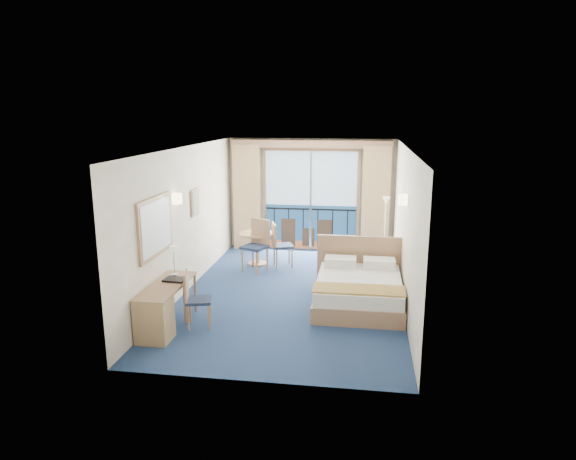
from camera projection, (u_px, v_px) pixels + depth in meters
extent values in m
plane|color=navy|center=(292.00, 293.00, 9.60)|extent=(6.50, 6.50, 0.00)
cube|color=beige|center=(311.00, 195.00, 12.43)|extent=(4.00, 0.02, 2.70)
cube|color=beige|center=(255.00, 280.00, 6.15)|extent=(4.00, 0.02, 2.70)
cube|color=beige|center=(186.00, 220.00, 9.58)|extent=(0.02, 6.50, 2.70)
cube|color=beige|center=(406.00, 227.00, 9.00)|extent=(0.02, 6.50, 2.70)
cube|color=white|center=(292.00, 147.00, 8.98)|extent=(4.00, 6.50, 0.02)
cube|color=navy|center=(310.00, 227.00, 12.57)|extent=(2.20, 0.02, 1.08)
cube|color=#A7C4DC|center=(311.00, 178.00, 12.30)|extent=(2.20, 0.02, 1.32)
cube|color=#9E5731|center=(310.00, 245.00, 12.68)|extent=(2.20, 0.02, 0.20)
cube|color=black|center=(311.00, 209.00, 12.47)|extent=(2.20, 0.02, 0.04)
cube|color=#A17E57|center=(311.00, 149.00, 12.14)|extent=(2.36, 0.03, 0.12)
cube|color=#A17E57|center=(264.00, 200.00, 12.59)|extent=(0.06, 0.03, 2.40)
cube|color=#A17E57|center=(359.00, 202.00, 12.26)|extent=(0.06, 0.03, 2.40)
cube|color=silver|center=(311.00, 201.00, 12.42)|extent=(0.05, 0.02, 2.40)
cube|color=#39271A|center=(325.00, 234.00, 12.55)|extent=(0.35, 0.02, 0.70)
cube|color=#39271A|center=(288.00, 232.00, 12.68)|extent=(0.35, 0.02, 0.70)
cube|color=#39271A|center=(308.00, 237.00, 12.63)|extent=(0.30, 0.02, 0.45)
cube|color=black|center=(274.00, 226.00, 12.70)|extent=(0.02, 0.01, 0.90)
cube|color=black|center=(289.00, 227.00, 12.65)|extent=(0.02, 0.01, 0.90)
cube|color=black|center=(303.00, 227.00, 12.60)|extent=(0.03, 0.01, 0.90)
cube|color=black|center=(318.00, 227.00, 12.55)|extent=(0.03, 0.01, 0.90)
cube|color=black|center=(332.00, 228.00, 12.49)|extent=(0.02, 0.01, 0.90)
cube|color=black|center=(347.00, 228.00, 12.44)|extent=(0.02, 0.01, 0.90)
cube|color=tan|center=(247.00, 198.00, 12.49)|extent=(0.65, 0.22, 2.55)
cube|color=tan|center=(376.00, 201.00, 12.05)|extent=(0.65, 0.22, 2.55)
cube|color=#A17E57|center=(311.00, 144.00, 12.00)|extent=(3.80, 0.25, 0.18)
cube|color=#A17E57|center=(155.00, 227.00, 8.08)|extent=(0.04, 1.25, 0.95)
cube|color=silver|center=(157.00, 227.00, 8.08)|extent=(0.01, 1.12, 0.82)
cube|color=#A17E57|center=(195.00, 202.00, 9.95)|extent=(0.03, 0.42, 0.52)
cube|color=gray|center=(196.00, 202.00, 9.95)|extent=(0.01, 0.34, 0.44)
cylinder|color=#FFEBB2|center=(177.00, 199.00, 8.88)|extent=(0.18, 0.18, 0.18)
cylinder|color=#FFEBB2|center=(404.00, 200.00, 8.76)|extent=(0.18, 0.18, 0.18)
cube|color=#A17E57|center=(358.00, 299.00, 8.93)|extent=(1.49, 1.87, 0.28)
cube|color=silver|center=(359.00, 285.00, 8.88)|extent=(1.44, 1.81, 0.23)
cube|color=#B18144|center=(359.00, 289.00, 8.26)|extent=(1.47, 0.51, 0.03)
cube|color=silver|center=(341.00, 262.00, 9.53)|extent=(0.58, 0.37, 0.17)
cube|color=silver|center=(379.00, 263.00, 9.43)|extent=(0.58, 0.37, 0.17)
cube|color=#A17E57|center=(360.00, 262.00, 9.79)|extent=(1.63, 0.06, 1.03)
cube|color=#A38356|center=(388.00, 269.00, 10.26)|extent=(0.38, 0.37, 0.50)
cube|color=beige|center=(387.00, 255.00, 10.18)|extent=(0.20, 0.17, 0.08)
imported|color=#4D525E|center=(371.00, 254.00, 11.08)|extent=(0.81, 0.83, 0.62)
cylinder|color=silver|center=(384.00, 259.00, 11.82)|extent=(0.20, 0.20, 0.03)
cylinder|color=silver|center=(385.00, 230.00, 11.66)|extent=(0.02, 0.02, 1.37)
cone|color=#F4E8CF|center=(386.00, 200.00, 11.51)|extent=(0.18, 0.18, 0.16)
cube|color=#A17E57|center=(166.00, 286.00, 7.97)|extent=(0.51, 1.48, 0.04)
cube|color=#A38356|center=(154.00, 320.00, 7.56)|extent=(0.48, 0.44, 0.66)
cylinder|color=#A17E57|center=(158.00, 302.00, 8.26)|extent=(0.05, 0.05, 0.66)
cylinder|color=#A17E57|center=(185.00, 303.00, 8.19)|extent=(0.05, 0.05, 0.66)
cylinder|color=#A17E57|center=(170.00, 291.00, 8.75)|extent=(0.05, 0.05, 0.66)
cylinder|color=#A17E57|center=(195.00, 293.00, 8.69)|extent=(0.05, 0.05, 0.66)
cube|color=#1D2945|center=(199.00, 300.00, 8.04)|extent=(0.47, 0.47, 0.05)
cube|color=#A17E57|center=(186.00, 286.00, 7.97)|extent=(0.13, 0.39, 0.46)
cylinder|color=#A17E57|center=(209.00, 317.00, 7.96)|extent=(0.03, 0.03, 0.42)
cylinder|color=#A17E57|center=(210.00, 310.00, 8.26)|extent=(0.03, 0.03, 0.42)
cylinder|color=#A17E57|center=(188.00, 318.00, 7.93)|extent=(0.03, 0.03, 0.42)
cylinder|color=#A17E57|center=(190.00, 310.00, 8.23)|extent=(0.03, 0.03, 0.42)
cube|color=black|center=(175.00, 280.00, 8.17)|extent=(0.36, 0.28, 0.03)
cylinder|color=silver|center=(175.00, 275.00, 8.36)|extent=(0.13, 0.13, 0.02)
cylinder|color=silver|center=(174.00, 262.00, 8.32)|extent=(0.02, 0.02, 0.44)
cone|color=#F4E8CF|center=(173.00, 249.00, 8.27)|extent=(0.12, 0.12, 0.11)
cylinder|color=#A17E57|center=(257.00, 234.00, 11.29)|extent=(0.79, 0.79, 0.04)
cylinder|color=#A17E57|center=(257.00, 249.00, 11.37)|extent=(0.08, 0.08, 0.69)
cylinder|color=#A17E57|center=(258.00, 263.00, 11.44)|extent=(0.43, 0.43, 0.03)
cube|color=#1D2945|center=(283.00, 246.00, 11.17)|extent=(0.53, 0.53, 0.05)
cube|color=#A17E57|center=(274.00, 235.00, 11.07)|extent=(0.17, 0.41, 0.50)
cylinder|color=#A17E57|center=(292.00, 258.00, 11.09)|extent=(0.04, 0.04, 0.45)
cylinder|color=#A17E57|center=(289.00, 254.00, 11.41)|extent=(0.04, 0.04, 0.45)
cylinder|color=#A17E57|center=(277.00, 259.00, 11.03)|extent=(0.04, 0.04, 0.45)
cylinder|color=#A17E57|center=(274.00, 255.00, 11.35)|extent=(0.04, 0.04, 0.45)
cube|color=#1D2945|center=(255.00, 247.00, 10.83)|extent=(0.62, 0.62, 0.06)
cube|color=#A17E57|center=(261.00, 232.00, 10.95)|extent=(0.45, 0.23, 0.56)
cylinder|color=#A17E57|center=(242.00, 260.00, 10.83)|extent=(0.04, 0.04, 0.50)
cylinder|color=#A17E57|center=(257.00, 263.00, 10.64)|extent=(0.04, 0.04, 0.50)
cylinder|color=#A17E57|center=(253.00, 256.00, 11.15)|extent=(0.04, 0.04, 0.50)
cylinder|color=#A17E57|center=(267.00, 259.00, 10.95)|extent=(0.04, 0.04, 0.50)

